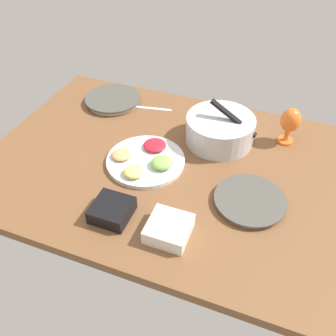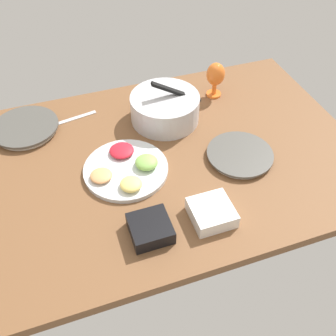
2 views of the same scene
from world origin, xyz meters
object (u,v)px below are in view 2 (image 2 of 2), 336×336
Objects in this scene: hurricane_glass_orange at (216,76)px; square_bowl_white at (212,212)px; square_bowl_black at (150,228)px; fruit_platter at (127,168)px; mixing_bowl at (165,107)px; dinner_plate_left at (26,128)px; dinner_plate_right at (240,155)px.

hurricane_glass_orange is 1.19× the size of square_bowl_white.
fruit_platter is at bearing 90.36° from square_bowl_black.
square_bowl_white is (21.45, -30.31, 1.35)cm from fruit_platter.
mixing_bowl is at bearing 66.72° from square_bowl_black.
hurricane_glass_orange reaches higher than dinner_plate_left.
dinner_plate_left is 0.90× the size of mixing_bowl.
square_bowl_black is 21.27cm from square_bowl_white.
square_bowl_black is (34.25, -66.69, 1.50)cm from dinner_plate_left.
mixing_bowl reaches higher than fruit_platter.
square_bowl_white reaches higher than dinner_plate_right.
dinner_plate_left is 87.24cm from square_bowl_white.
fruit_platter is at bearing -47.34° from dinner_plate_left.
dinner_plate_right is at bearing -9.04° from fruit_platter.
dinner_plate_right is 1.98× the size of square_bowl_black.
hurricane_glass_orange reaches higher than fruit_platter.
hurricane_glass_orange is 1.26× the size of square_bowl_black.
fruit_platter is 1.94× the size of hurricane_glass_orange.
fruit_platter is 62.54cm from hurricane_glass_orange.
mixing_bowl is at bearing 46.62° from fruit_platter.
square_bowl_black is at bearing -62.81° from dinner_plate_left.
mixing_bowl is 29.28cm from hurricane_glass_orange.
square_bowl_white is at bearing -92.45° from mixing_bowl.
dinner_plate_left is at bearing 178.60° from hurricane_glass_orange.
mixing_bowl is (-19.95, 32.18, 5.12)cm from dinner_plate_right.
square_bowl_black is at bearing -89.64° from fruit_platter.
fruit_platter is (-43.78, 6.97, 0.44)cm from dinner_plate_right.
dinner_plate_right is 43.48cm from hurricane_glass_orange.
dinner_plate_right is 49.20cm from square_bowl_black.
dinner_plate_left is 89.39cm from dinner_plate_right.
square_bowl_white is at bearing -1.58° from square_bowl_black.
hurricane_glass_orange is at bearing -1.40° from dinner_plate_left.
dinner_plate_left is at bearing 132.66° from fruit_platter.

